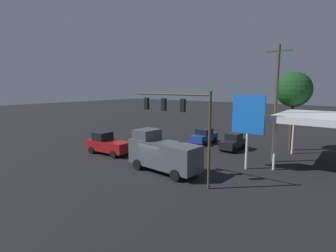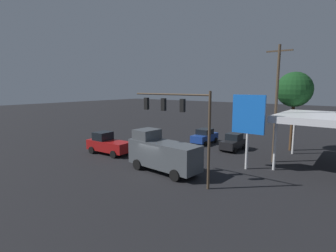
{
  "view_description": "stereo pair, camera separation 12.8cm",
  "coord_description": "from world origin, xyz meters",
  "px_view_note": "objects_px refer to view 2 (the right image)",
  "views": [
    {
      "loc": [
        -14.55,
        17.11,
        7.47
      ],
      "look_at": [
        0.0,
        -2.0,
        3.83
      ],
      "focal_mm": 28.0,
      "sensor_mm": 36.0,
      "label": 1
    },
    {
      "loc": [
        -14.66,
        17.03,
        7.47
      ],
      "look_at": [
        0.0,
        -2.0,
        3.83
      ],
      "focal_mm": 28.0,
      "sensor_mm": 36.0,
      "label": 2
    }
  ],
  "objects_px": {
    "price_sign": "(248,117)",
    "hatchback_crossing": "(233,142)",
    "utility_pole": "(276,102)",
    "street_tree": "(294,90)",
    "traffic_signal_assembly": "(180,115)",
    "pickup_parked": "(108,144)",
    "delivery_truck": "(162,153)",
    "sedan_far": "(205,136)"
  },
  "relations": [
    {
      "from": "price_sign",
      "to": "hatchback_crossing",
      "type": "height_order",
      "value": "price_sign"
    },
    {
      "from": "utility_pole",
      "to": "street_tree",
      "type": "distance_m",
      "value": 6.3
    },
    {
      "from": "traffic_signal_assembly",
      "to": "utility_pole",
      "type": "bearing_deg",
      "value": -113.2
    },
    {
      "from": "price_sign",
      "to": "pickup_parked",
      "type": "distance_m",
      "value": 15.36
    },
    {
      "from": "street_tree",
      "to": "price_sign",
      "type": "bearing_deg",
      "value": 81.58
    },
    {
      "from": "traffic_signal_assembly",
      "to": "delivery_truck",
      "type": "height_order",
      "value": "traffic_signal_assembly"
    },
    {
      "from": "traffic_signal_assembly",
      "to": "pickup_parked",
      "type": "relative_size",
      "value": 1.34
    },
    {
      "from": "traffic_signal_assembly",
      "to": "utility_pole",
      "type": "height_order",
      "value": "utility_pole"
    },
    {
      "from": "utility_pole",
      "to": "sedan_far",
      "type": "relative_size",
      "value": 2.58
    },
    {
      "from": "price_sign",
      "to": "pickup_parked",
      "type": "height_order",
      "value": "price_sign"
    },
    {
      "from": "pickup_parked",
      "to": "hatchback_crossing",
      "type": "xyz_separation_m",
      "value": [
        -10.38,
        -10.17,
        -0.16
      ]
    },
    {
      "from": "hatchback_crossing",
      "to": "utility_pole",
      "type": "bearing_deg",
      "value": 68.06
    },
    {
      "from": "sedan_far",
      "to": "utility_pole",
      "type": "bearing_deg",
      "value": 70.22
    },
    {
      "from": "price_sign",
      "to": "pickup_parked",
      "type": "bearing_deg",
      "value": 16.02
    },
    {
      "from": "traffic_signal_assembly",
      "to": "street_tree",
      "type": "xyz_separation_m",
      "value": [
        -4.54,
        -16.29,
        1.75
      ]
    },
    {
      "from": "utility_pole",
      "to": "delivery_truck",
      "type": "relative_size",
      "value": 1.64
    },
    {
      "from": "price_sign",
      "to": "street_tree",
      "type": "height_order",
      "value": "street_tree"
    },
    {
      "from": "delivery_truck",
      "to": "hatchback_crossing",
      "type": "bearing_deg",
      "value": -94.54
    },
    {
      "from": "sedan_far",
      "to": "street_tree",
      "type": "distance_m",
      "value": 12.01
    },
    {
      "from": "price_sign",
      "to": "pickup_parked",
      "type": "relative_size",
      "value": 1.27
    },
    {
      "from": "pickup_parked",
      "to": "delivery_truck",
      "type": "relative_size",
      "value": 0.77
    },
    {
      "from": "utility_pole",
      "to": "street_tree",
      "type": "xyz_separation_m",
      "value": [
        -0.22,
        -6.2,
        1.1
      ]
    },
    {
      "from": "pickup_parked",
      "to": "delivery_truck",
      "type": "distance_m",
      "value": 8.8
    },
    {
      "from": "traffic_signal_assembly",
      "to": "street_tree",
      "type": "bearing_deg",
      "value": -105.59
    },
    {
      "from": "sedan_far",
      "to": "pickup_parked",
      "type": "bearing_deg",
      "value": -27.6
    },
    {
      "from": "traffic_signal_assembly",
      "to": "delivery_truck",
      "type": "xyz_separation_m",
      "value": [
        2.56,
        -1.05,
        -3.62
      ]
    },
    {
      "from": "sedan_far",
      "to": "hatchback_crossing",
      "type": "bearing_deg",
      "value": 74.79
    },
    {
      "from": "hatchback_crossing",
      "to": "sedan_far",
      "type": "bearing_deg",
      "value": -103.59
    },
    {
      "from": "delivery_truck",
      "to": "pickup_parked",
      "type": "bearing_deg",
      "value": -3.34
    },
    {
      "from": "traffic_signal_assembly",
      "to": "pickup_parked",
      "type": "xyz_separation_m",
      "value": [
        11.27,
        -2.15,
        -4.21
      ]
    },
    {
      "from": "traffic_signal_assembly",
      "to": "price_sign",
      "type": "bearing_deg",
      "value": -116.03
    },
    {
      "from": "street_tree",
      "to": "delivery_truck",
      "type": "bearing_deg",
      "value": 65.01
    },
    {
      "from": "price_sign",
      "to": "sedan_far",
      "type": "relative_size",
      "value": 1.53
    },
    {
      "from": "sedan_far",
      "to": "street_tree",
      "type": "bearing_deg",
      "value": 105.15
    },
    {
      "from": "utility_pole",
      "to": "sedan_far",
      "type": "bearing_deg",
      "value": -19.42
    },
    {
      "from": "sedan_far",
      "to": "street_tree",
      "type": "xyz_separation_m",
      "value": [
        -9.96,
        -2.76,
        6.12
      ]
    },
    {
      "from": "hatchback_crossing",
      "to": "street_tree",
      "type": "xyz_separation_m",
      "value": [
        -5.43,
        -3.97,
        6.13
      ]
    },
    {
      "from": "delivery_truck",
      "to": "street_tree",
      "type": "bearing_deg",
      "value": -111.08
    },
    {
      "from": "delivery_truck",
      "to": "street_tree",
      "type": "xyz_separation_m",
      "value": [
        -7.1,
        -15.24,
        5.38
      ]
    },
    {
      "from": "utility_pole",
      "to": "street_tree",
      "type": "height_order",
      "value": "utility_pole"
    },
    {
      "from": "traffic_signal_assembly",
      "to": "sedan_far",
      "type": "xyz_separation_m",
      "value": [
        5.41,
        -13.52,
        -4.37
      ]
    },
    {
      "from": "price_sign",
      "to": "sedan_far",
      "type": "bearing_deg",
      "value": -40.58
    }
  ]
}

